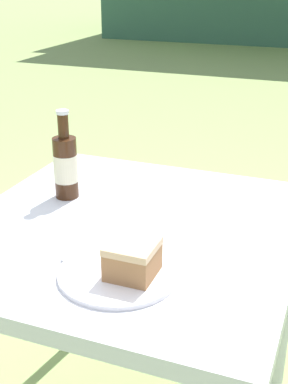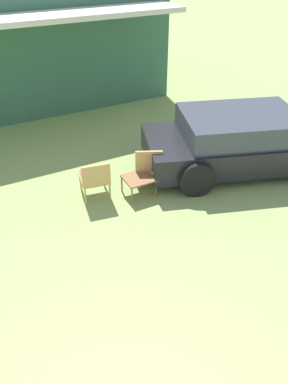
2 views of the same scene
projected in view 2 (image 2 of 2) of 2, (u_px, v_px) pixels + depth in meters
name	position (u px, v px, depth m)	size (l,w,h in m)	color
parked_car	(244.00, 141.00, 7.79)	(4.56, 3.00, 1.21)	black
wicker_chair_cushioned	(95.00, 177.00, 6.92)	(0.60, 0.62, 0.80)	tan
wicker_chair_plain	(148.00, 163.00, 7.33)	(0.70, 0.71, 0.80)	tan
garden_side_table	(139.00, 179.00, 7.06)	(0.55, 0.50, 0.38)	brown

